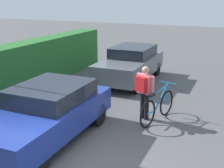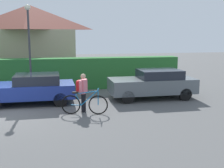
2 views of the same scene
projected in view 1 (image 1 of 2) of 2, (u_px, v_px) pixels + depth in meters
name	position (u px, v px, depth m)	size (l,w,h in m)	color
parked_car_near	(45.00, 112.00, 7.20)	(3.99, 1.85, 1.31)	navy
parked_car_far	(131.00, 63.00, 12.14)	(4.08, 1.75, 1.38)	slate
bicycle	(158.00, 107.00, 8.33)	(1.79, 0.59, 1.00)	black
person_rider	(144.00, 88.00, 8.31)	(0.47, 0.58, 1.53)	black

